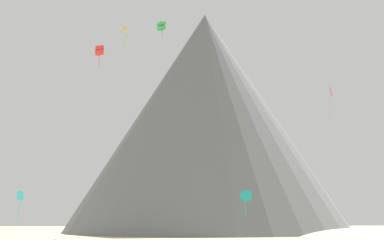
# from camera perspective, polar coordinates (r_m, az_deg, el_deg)

# --- Properties ---
(rock_massif) EXTENTS (93.52, 93.52, 54.43)m
(rock_massif) POSITION_cam_1_polar(r_m,az_deg,el_deg) (119.63, 1.81, -0.35)
(rock_massif) COLOR slate
(rock_massif) RESTS_ON ground_plane
(kite_pink_mid) EXTENTS (0.84, 1.74, 5.80)m
(kite_pink_mid) POSITION_cam_1_polar(r_m,az_deg,el_deg) (81.33, 15.81, 3.12)
(kite_pink_mid) COLOR pink
(kite_teal_low) EXTENTS (1.93, 1.14, 3.91)m
(kite_teal_low) POSITION_cam_1_polar(r_m,az_deg,el_deg) (78.29, 6.33, -8.78)
(kite_teal_low) COLOR teal
(kite_red_high) EXTENTS (1.56, 1.48, 3.62)m
(kite_red_high) POSITION_cam_1_polar(r_m,az_deg,el_deg) (83.84, -10.73, 7.95)
(kite_red_high) COLOR red
(kite_gold_high) EXTENTS (0.86, 0.43, 4.27)m
(kite_gold_high) POSITION_cam_1_polar(r_m,az_deg,el_deg) (85.86, -7.81, 9.91)
(kite_gold_high) COLOR gold
(kite_green_high) EXTENTS (1.76, 1.71, 3.20)m
(kite_green_high) POSITION_cam_1_polar(r_m,az_deg,el_deg) (95.05, -3.60, 10.86)
(kite_green_high) COLOR green
(kite_cyan_low) EXTENTS (1.16, 0.24, 4.88)m
(kite_cyan_low) POSITION_cam_1_polar(r_m,az_deg,el_deg) (89.20, -19.41, -8.58)
(kite_cyan_low) COLOR #33BCDB
(kite_rainbow_low) EXTENTS (0.66, 1.01, 1.45)m
(kite_rainbow_low) POSITION_cam_1_polar(r_m,az_deg,el_deg) (92.88, -2.53, -7.22)
(kite_rainbow_low) COLOR #E5668C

